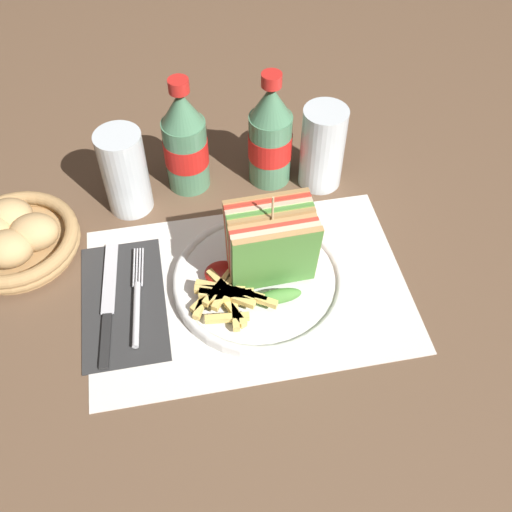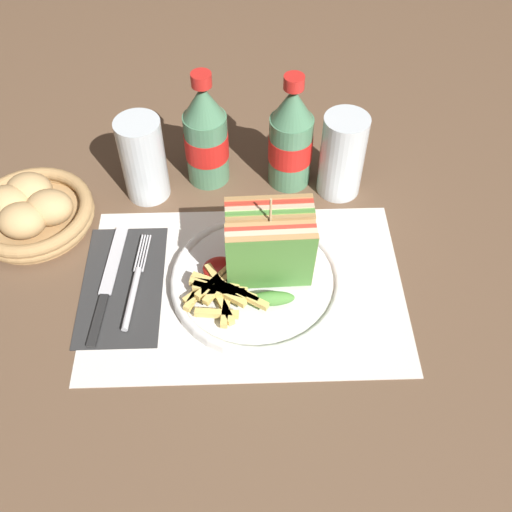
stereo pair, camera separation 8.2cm
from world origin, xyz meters
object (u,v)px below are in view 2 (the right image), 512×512
(knife, at_px, (107,284))
(glass_near, at_px, (342,156))
(coke_bottle_far, at_px, (291,139))
(plate_main, at_px, (256,281))
(club_sandwich, at_px, (270,250))
(glass_far, at_px, (144,164))
(bread_basket, at_px, (31,211))
(coke_bottle_near, at_px, (206,136))
(fork, at_px, (134,291))

(knife, relative_size, glass_near, 1.50)
(coke_bottle_far, bearing_deg, knife, -141.64)
(plate_main, relative_size, club_sandwich, 1.60)
(glass_far, distance_m, bread_basket, 0.18)
(plate_main, bearing_deg, glass_far, 130.88)
(coke_bottle_far, relative_size, glass_far, 1.40)
(coke_bottle_near, relative_size, bread_basket, 1.06)
(fork, distance_m, knife, 0.04)
(plate_main, xyz_separation_m, glass_near, (0.14, 0.19, 0.06))
(coke_bottle_near, distance_m, glass_near, 0.21)
(knife, relative_size, coke_bottle_near, 1.07)
(plate_main, relative_size, glass_near, 1.74)
(plate_main, distance_m, coke_bottle_near, 0.25)
(knife, bearing_deg, glass_near, 33.46)
(bread_basket, bearing_deg, knife, -44.98)
(coke_bottle_far, distance_m, glass_near, 0.08)
(club_sandwich, xyz_separation_m, coke_bottle_far, (0.04, 0.21, 0.01))
(plate_main, height_order, knife, plate_main)
(club_sandwich, distance_m, bread_basket, 0.38)
(glass_far, relative_size, bread_basket, 0.75)
(glass_far, bearing_deg, coke_bottle_far, 5.85)
(glass_far, bearing_deg, plate_main, -49.12)
(glass_near, bearing_deg, coke_bottle_near, 170.51)
(plate_main, relative_size, glass_far, 1.74)
(coke_bottle_far, relative_size, glass_near, 1.40)
(glass_near, bearing_deg, fork, -146.70)
(coke_bottle_far, xyz_separation_m, bread_basket, (-0.39, -0.08, -0.06))
(knife, relative_size, glass_far, 1.50)
(coke_bottle_near, xyz_separation_m, bread_basket, (-0.26, -0.10, -0.06))
(plate_main, height_order, glass_far, glass_far)
(fork, xyz_separation_m, glass_far, (0.00, 0.20, 0.05))
(knife, xyz_separation_m, coke_bottle_far, (0.27, 0.21, 0.08))
(plate_main, distance_m, glass_far, 0.26)
(glass_far, bearing_deg, bread_basket, -160.00)
(knife, relative_size, coke_bottle_far, 1.07)
(knife, xyz_separation_m, glass_near, (0.35, 0.19, 0.06))
(club_sandwich, distance_m, fork, 0.20)
(knife, bearing_deg, bread_basket, 139.97)
(bread_basket, bearing_deg, plate_main, -21.23)
(fork, xyz_separation_m, coke_bottle_far, (0.23, 0.23, 0.07))
(fork, height_order, coke_bottle_far, coke_bottle_far)
(club_sandwich, height_order, glass_near, club_sandwich)
(coke_bottle_near, distance_m, glass_far, 0.10)
(bread_basket, bearing_deg, club_sandwich, -20.20)
(club_sandwich, distance_m, coke_bottle_near, 0.24)
(club_sandwich, bearing_deg, glass_far, 133.80)
(glass_far, bearing_deg, knife, -102.59)
(coke_bottle_near, bearing_deg, plate_main, -72.55)
(bread_basket, bearing_deg, coke_bottle_near, 19.82)
(coke_bottle_near, bearing_deg, club_sandwich, -68.58)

